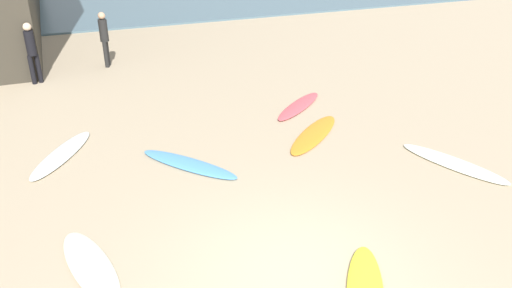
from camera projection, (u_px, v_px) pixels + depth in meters
The scene contains 9 objects.
ground_plane at pixel (297, 279), 7.67m from camera, with size 120.00×120.00×0.00m, color tan.
surfboard_0 at pixel (299, 106), 13.77m from camera, with size 0.48×2.30×0.09m, color #E1555F.
surfboard_2 at pixel (189, 164), 10.83m from camera, with size 0.51×2.44×0.08m, color #559EE3.
surfboard_3 at pixel (454, 163), 10.88m from camera, with size 0.56×2.44×0.07m, color white.
surfboard_4 at pixel (314, 134), 12.17m from camera, with size 0.59×2.47×0.07m, color orange.
surfboard_5 at pixel (90, 265), 7.91m from camera, with size 0.59×2.05×0.06m, color silver.
surfboard_6 at pixel (62, 154), 11.23m from camera, with size 0.53×2.40×0.08m, color silver.
beachgoer_near at pixel (104, 36), 16.60m from camera, with size 0.35×0.35×1.80m.
beachgoer_far at pixel (32, 50), 15.08m from camera, with size 0.36×0.36×1.84m.
Camera 1 is at (-2.67, -5.36, 5.25)m, focal length 35.65 mm.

